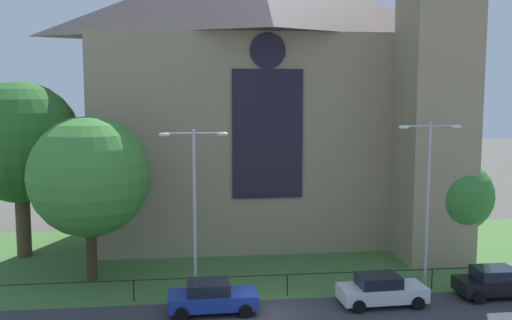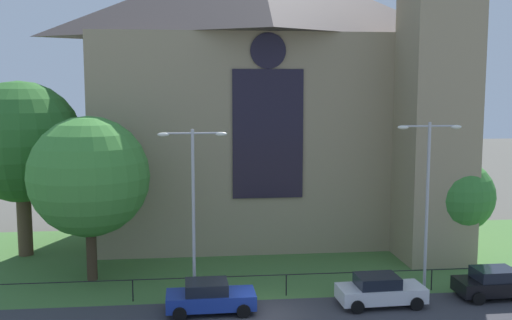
{
  "view_description": "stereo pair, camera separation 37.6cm",
  "coord_description": "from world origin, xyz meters",
  "px_view_note": "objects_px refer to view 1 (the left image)",
  "views": [
    {
      "loc": [
        -3.54,
        -26.8,
        10.64
      ],
      "look_at": [
        0.64,
        8.0,
        6.34
      ],
      "focal_mm": 42.17,
      "sensor_mm": 36.0,
      "label": 1
    },
    {
      "loc": [
        -3.16,
        -26.84,
        10.64
      ],
      "look_at": [
        0.64,
        8.0,
        6.34
      ],
      "focal_mm": 42.17,
      "sensor_mm": 36.0,
      "label": 2
    }
  ],
  "objects_px": {
    "tree_left_far": "(19,143)",
    "parked_car_blue": "(211,297)",
    "streetlamp_near": "(194,193)",
    "parked_car_black": "(497,282)",
    "tree_right_near": "(457,196)",
    "parked_car_white": "(381,290)",
    "streetlamp_far": "(428,186)",
    "tree_left_near": "(89,177)",
    "church_building": "(268,92)"
  },
  "relations": [
    {
      "from": "tree_left_far",
      "to": "parked_car_blue",
      "type": "bearing_deg",
      "value": -44.31
    },
    {
      "from": "streetlamp_near",
      "to": "parked_car_black",
      "type": "bearing_deg",
      "value": -4.94
    },
    {
      "from": "tree_right_near",
      "to": "tree_left_far",
      "type": "height_order",
      "value": "tree_left_far"
    },
    {
      "from": "parked_car_white",
      "to": "parked_car_blue",
      "type": "bearing_deg",
      "value": 177.91
    },
    {
      "from": "streetlamp_near",
      "to": "streetlamp_far",
      "type": "relative_size",
      "value": 0.97
    },
    {
      "from": "tree_left_far",
      "to": "parked_car_black",
      "type": "xyz_separation_m",
      "value": [
        25.84,
        -10.61,
        -6.45
      ]
    },
    {
      "from": "parked_car_blue",
      "to": "streetlamp_far",
      "type": "bearing_deg",
      "value": 8.13
    },
    {
      "from": "tree_left_near",
      "to": "parked_car_white",
      "type": "height_order",
      "value": "tree_left_near"
    },
    {
      "from": "tree_right_near",
      "to": "parked_car_black",
      "type": "distance_m",
      "value": 7.38
    },
    {
      "from": "tree_right_near",
      "to": "tree_left_near",
      "type": "bearing_deg",
      "value": -176.1
    },
    {
      "from": "church_building",
      "to": "tree_left_near",
      "type": "height_order",
      "value": "church_building"
    },
    {
      "from": "tree_left_far",
      "to": "parked_car_blue",
      "type": "xyz_separation_m",
      "value": [
        11.31,
        -11.04,
        -6.45
      ]
    },
    {
      "from": "tree_left_near",
      "to": "parked_car_white",
      "type": "distance_m",
      "value": 16.42
    },
    {
      "from": "tree_right_near",
      "to": "tree_left_far",
      "type": "relative_size",
      "value": 0.57
    },
    {
      "from": "tree_left_near",
      "to": "parked_car_white",
      "type": "bearing_deg",
      "value": -20.73
    },
    {
      "from": "streetlamp_near",
      "to": "parked_car_black",
      "type": "xyz_separation_m",
      "value": [
        15.24,
        -1.32,
        -4.68
      ]
    },
    {
      "from": "tree_right_near",
      "to": "streetlamp_far",
      "type": "height_order",
      "value": "streetlamp_far"
    },
    {
      "from": "streetlamp_near",
      "to": "tree_right_near",
      "type": "bearing_deg",
      "value": 18.15
    },
    {
      "from": "tree_right_near",
      "to": "tree_left_near",
      "type": "relative_size",
      "value": 0.69
    },
    {
      "from": "tree_left_near",
      "to": "streetlamp_near",
      "type": "bearing_deg",
      "value": -34.03
    },
    {
      "from": "tree_left_far",
      "to": "streetlamp_near",
      "type": "relative_size",
      "value": 1.28
    },
    {
      "from": "tree_left_far",
      "to": "parked_car_white",
      "type": "bearing_deg",
      "value": -29.38
    },
    {
      "from": "tree_left_near",
      "to": "parked_car_blue",
      "type": "bearing_deg",
      "value": -41.22
    },
    {
      "from": "tree_left_near",
      "to": "parked_car_white",
      "type": "xyz_separation_m",
      "value": [
        14.61,
        -5.53,
        -5.04
      ]
    },
    {
      "from": "tree_right_near",
      "to": "parked_car_blue",
      "type": "height_order",
      "value": "tree_right_near"
    },
    {
      "from": "streetlamp_far",
      "to": "parked_car_white",
      "type": "xyz_separation_m",
      "value": [
        -2.95,
        -1.74,
        -4.83
      ]
    },
    {
      "from": "tree_right_near",
      "to": "parked_car_blue",
      "type": "bearing_deg",
      "value": -155.44
    },
    {
      "from": "parked_car_black",
      "to": "streetlamp_far",
      "type": "bearing_deg",
      "value": 157.28
    },
    {
      "from": "parked_car_white",
      "to": "streetlamp_near",
      "type": "bearing_deg",
      "value": 166.91
    },
    {
      "from": "tree_right_near",
      "to": "streetlamp_near",
      "type": "height_order",
      "value": "streetlamp_near"
    },
    {
      "from": "streetlamp_far",
      "to": "parked_car_blue",
      "type": "bearing_deg",
      "value": -171.16
    },
    {
      "from": "tree_left_near",
      "to": "tree_left_far",
      "type": "xyz_separation_m",
      "value": [
        -4.99,
        5.51,
        1.41
      ]
    },
    {
      "from": "parked_car_blue",
      "to": "parked_car_black",
      "type": "relative_size",
      "value": 1.0
    },
    {
      "from": "tree_left_far",
      "to": "parked_car_black",
      "type": "relative_size",
      "value": 2.6
    },
    {
      "from": "tree_left_near",
      "to": "church_building",
      "type": "bearing_deg",
      "value": 39.82
    },
    {
      "from": "tree_left_near",
      "to": "tree_left_far",
      "type": "distance_m",
      "value": 7.57
    },
    {
      "from": "streetlamp_near",
      "to": "streetlamp_far",
      "type": "xyz_separation_m",
      "value": [
        11.96,
        -0.0,
        0.14
      ]
    },
    {
      "from": "streetlamp_far",
      "to": "streetlamp_near",
      "type": "bearing_deg",
      "value": 180.0
    },
    {
      "from": "streetlamp_far",
      "to": "parked_car_black",
      "type": "distance_m",
      "value": 5.98
    },
    {
      "from": "church_building",
      "to": "streetlamp_near",
      "type": "bearing_deg",
      "value": -112.72
    },
    {
      "from": "parked_car_blue",
      "to": "parked_car_white",
      "type": "height_order",
      "value": "same"
    },
    {
      "from": "parked_car_black",
      "to": "tree_left_near",
      "type": "bearing_deg",
      "value": 165.41
    },
    {
      "from": "tree_left_far",
      "to": "parked_car_white",
      "type": "height_order",
      "value": "tree_left_far"
    },
    {
      "from": "tree_left_near",
      "to": "streetlamp_near",
      "type": "distance_m",
      "value": 6.77
    },
    {
      "from": "streetlamp_far",
      "to": "parked_car_white",
      "type": "relative_size",
      "value": 2.07
    },
    {
      "from": "streetlamp_near",
      "to": "parked_car_blue",
      "type": "distance_m",
      "value": 5.05
    },
    {
      "from": "church_building",
      "to": "tree_right_near",
      "type": "bearing_deg",
      "value": -36.12
    },
    {
      "from": "tree_right_near",
      "to": "parked_car_white",
      "type": "height_order",
      "value": "tree_right_near"
    },
    {
      "from": "tree_left_far",
      "to": "streetlamp_near",
      "type": "height_order",
      "value": "tree_left_far"
    },
    {
      "from": "tree_right_near",
      "to": "church_building",
      "type": "bearing_deg",
      "value": 143.88
    }
  ]
}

